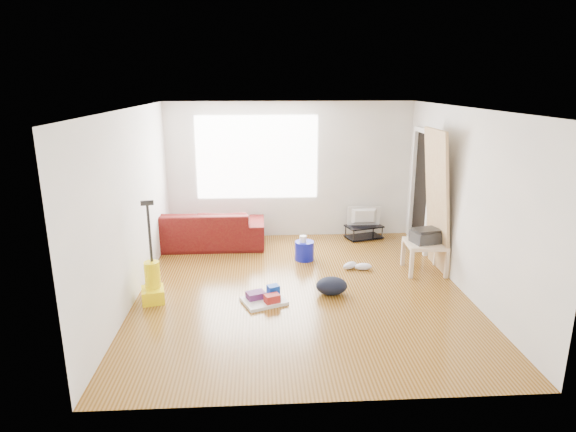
{
  "coord_description": "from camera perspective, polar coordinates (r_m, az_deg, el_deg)",
  "views": [
    {
      "loc": [
        -0.55,
        -6.25,
        2.83
      ],
      "look_at": [
        -0.15,
        0.6,
        0.91
      ],
      "focal_mm": 30.0,
      "sensor_mm": 36.0,
      "label": 1
    }
  ],
  "objects": [
    {
      "name": "tv_stand",
      "position": [
        9.1,
        8.98,
        -1.83
      ],
      "size": [
        0.74,
        0.56,
        0.25
      ],
      "rotation": [
        0.0,
        0.0,
        0.3
      ],
      "color": "black",
      "rests_on": "ground"
    },
    {
      "name": "tv",
      "position": [
        9.01,
        9.05,
        -0.08
      ],
      "size": [
        0.6,
        0.08,
        0.35
      ],
      "primitive_type": "imported",
      "rotation": [
        0.0,
        0.0,
        3.14
      ],
      "color": "black",
      "rests_on": "tv_stand"
    },
    {
      "name": "cleaning_tray",
      "position": [
        6.49,
        -2.75,
        -9.67
      ],
      "size": [
        0.66,
        0.6,
        0.19
      ],
      "rotation": [
        0.0,
        0.0,
        0.38
      ],
      "color": "white",
      "rests_on": "ground"
    },
    {
      "name": "vacuum",
      "position": [
        6.69,
        -15.76,
        -7.65
      ],
      "size": [
        0.35,
        0.38,
        1.37
      ],
      "rotation": [
        0.0,
        0.0,
        0.24
      ],
      "color": "#FFE107",
      "rests_on": "ground"
    },
    {
      "name": "bucket",
      "position": [
        7.97,
        1.95,
        -5.18
      ],
      "size": [
        0.37,
        0.37,
        0.31
      ],
      "primitive_type": "cylinder",
      "rotation": [
        0.0,
        0.0,
        0.22
      ],
      "color": "#0E15AA",
      "rests_on": "ground"
    },
    {
      "name": "toilet_paper",
      "position": [
        7.88,
        1.78,
        -3.81
      ],
      "size": [
        0.11,
        0.11,
        0.1
      ],
      "primitive_type": "cylinder",
      "color": "white",
      "rests_on": "bucket"
    },
    {
      "name": "side_table",
      "position": [
        7.65,
        15.94,
        -3.55
      ],
      "size": [
        0.61,
        0.61,
        0.47
      ],
      "rotation": [
        0.0,
        0.0,
        -0.05
      ],
      "color": "beige",
      "rests_on": "ground"
    },
    {
      "name": "printer",
      "position": [
        7.59,
        16.04,
        -2.27
      ],
      "size": [
        0.48,
        0.41,
        0.21
      ],
      "rotation": [
        0.0,
        0.0,
        0.26
      ],
      "color": "#282829",
      "rests_on": "side_table"
    },
    {
      "name": "room",
      "position": [
        6.62,
        2.11,
        1.85
      ],
      "size": [
        4.51,
        5.01,
        2.51
      ],
      "color": "#5A3309",
      "rests_on": "ground"
    },
    {
      "name": "door_panel",
      "position": [
        7.96,
        16.63,
        -5.88
      ],
      "size": [
        0.27,
        0.87,
        2.17
      ],
      "primitive_type": "cube",
      "rotation": [
        0.0,
        -0.1,
        0.0
      ],
      "color": "#A37248",
      "rests_on": "ground"
    },
    {
      "name": "sofa",
      "position": [
        8.74,
        -10.31,
        -3.52
      ],
      "size": [
        2.27,
        0.89,
        0.66
      ],
      "primitive_type": "imported",
      "rotation": [
        0.0,
        0.0,
        3.14
      ],
      "color": "#410409",
      "rests_on": "ground"
    },
    {
      "name": "sneakers",
      "position": [
        7.62,
        8.13,
        -5.89
      ],
      "size": [
        0.48,
        0.25,
        0.11
      ],
      "rotation": [
        0.0,
        0.0,
        0.17
      ],
      "color": "silver",
      "rests_on": "ground"
    },
    {
      "name": "backpack",
      "position": [
        6.76,
        5.16,
        -9.16
      ],
      "size": [
        0.44,
        0.35,
        0.24
      ],
      "primitive_type": "ellipsoid",
      "rotation": [
        0.0,
        0.0,
        0.01
      ],
      "color": "black",
      "rests_on": "ground"
    }
  ]
}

